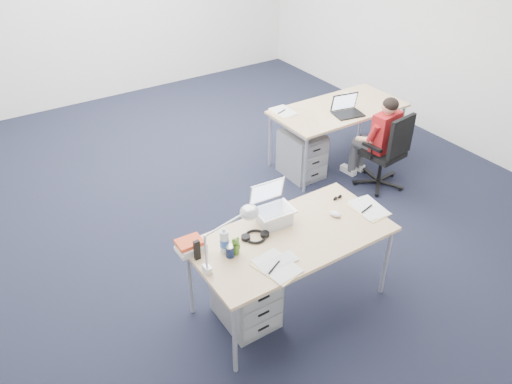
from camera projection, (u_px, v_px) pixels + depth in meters
floor at (241, 190)px, 5.78m from camera, size 7.00×7.00×0.00m
room at (238, 43)px, 4.82m from camera, size 6.02×7.02×2.80m
desk_near at (292, 240)px, 3.95m from camera, size 1.60×0.80×0.73m
desk_far at (339, 111)px, 5.96m from camera, size 1.60×0.80×0.73m
office_chair at (383, 166)px, 5.73m from camera, size 0.65×0.65×0.93m
seated_person at (375, 139)px, 5.67m from camera, size 0.36×0.60×1.07m
drawer_pedestal_near at (246, 294)px, 4.03m from camera, size 0.40×0.50×0.55m
drawer_pedestal_far at (302, 154)px, 5.93m from camera, size 0.40×0.50×0.55m
silver_laptop at (275, 206)px, 3.97m from camera, size 0.33×0.27×0.33m
wireless_keyboard at (277, 262)px, 3.65m from camera, size 0.31×0.13×0.02m
computer_mouse at (335, 214)px, 4.13m from camera, size 0.10×0.12×0.04m
headphones at (255, 236)px, 3.89m from camera, size 0.27×0.24×0.04m
can_koozie at (230, 251)px, 3.69m from camera, size 0.07×0.07×0.10m
water_bottle at (224, 240)px, 3.70m from camera, size 0.08×0.08×0.22m
bear_figurine at (236, 246)px, 3.71m from camera, size 0.08×0.06×0.15m
book_stack at (190, 246)px, 3.75m from camera, size 0.25×0.22×0.09m
cordless_phone at (197, 250)px, 3.65m from camera, size 0.05×0.03×0.17m
papers_left at (277, 267)px, 3.61m from camera, size 0.28×0.36×0.01m
papers_right at (369, 209)px, 4.21m from camera, size 0.25×0.34×0.01m
sunglasses at (338, 198)px, 4.34m from camera, size 0.10×0.05×0.02m
desk_lamp at (223, 240)px, 3.51m from camera, size 0.43×0.21×0.46m
dark_laptop at (349, 105)px, 5.70m from camera, size 0.38×0.37×0.24m
far_cup at (346, 96)px, 6.11m from camera, size 0.08×0.08×0.09m
far_papers at (283, 112)px, 5.82m from camera, size 0.23×0.32×0.01m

